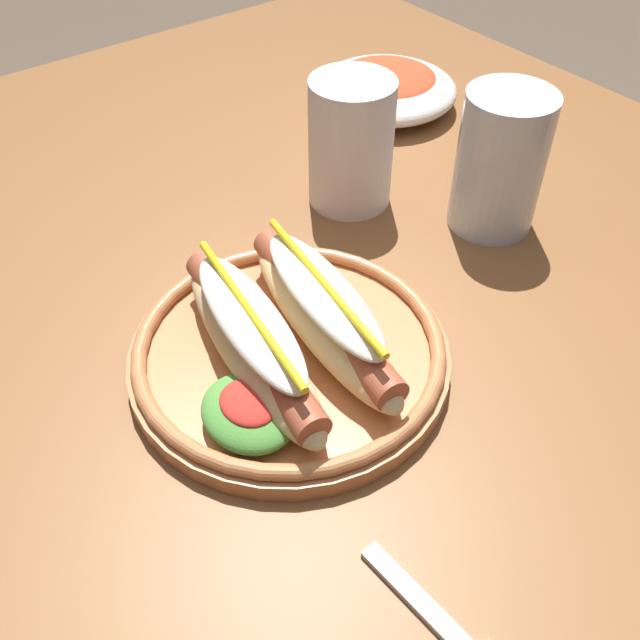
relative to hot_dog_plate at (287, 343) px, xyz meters
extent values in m
plane|color=brown|center=(-0.03, 0.11, -0.77)|extent=(8.00, 8.00, 0.00)
cube|color=brown|center=(-0.03, 0.11, -0.04)|extent=(1.23, 0.98, 0.04)
cylinder|color=brown|center=(-0.55, 0.51, -0.41)|extent=(0.06, 0.06, 0.70)
cylinder|color=#B77042|center=(0.00, 0.00, -0.02)|extent=(0.25, 0.25, 0.02)
torus|color=#B77042|center=(0.00, 0.00, -0.01)|extent=(0.24, 0.24, 0.01)
ellipsoid|color=#E0C184|center=(-0.01, -0.03, 0.01)|extent=(0.22, 0.08, 0.04)
cylinder|color=#9E4C33|center=(-0.01, -0.03, 0.02)|extent=(0.20, 0.06, 0.03)
ellipsoid|color=silver|center=(-0.01, -0.03, 0.04)|extent=(0.16, 0.07, 0.02)
cylinder|color=yellow|center=(-0.01, -0.03, 0.05)|extent=(0.17, 0.03, 0.01)
ellipsoid|color=#E0C184|center=(0.00, 0.03, 0.01)|extent=(0.22, 0.08, 0.04)
cylinder|color=#9E4C33|center=(0.00, 0.03, 0.02)|extent=(0.20, 0.06, 0.03)
ellipsoid|color=silver|center=(0.00, 0.03, 0.04)|extent=(0.16, 0.07, 0.02)
cylinder|color=yellow|center=(0.00, 0.03, 0.05)|extent=(0.17, 0.03, 0.01)
ellipsoid|color=#4C8C38|center=(0.04, -0.06, 0.00)|extent=(0.07, 0.06, 0.02)
ellipsoid|color=red|center=(0.04, -0.06, 0.01)|extent=(0.04, 0.04, 0.01)
cube|color=silver|center=(0.20, -0.05, -0.02)|extent=(0.09, 0.02, 0.00)
cylinder|color=silver|center=(-0.04, 0.27, 0.04)|extent=(0.08, 0.08, 0.13)
cylinder|color=white|center=(-0.15, 0.18, 0.04)|extent=(0.08, 0.08, 0.13)
ellipsoid|color=silver|center=(-0.27, 0.34, 0.00)|extent=(0.17, 0.17, 0.04)
ellipsoid|color=#B74223|center=(-0.27, 0.34, 0.01)|extent=(0.12, 0.12, 0.02)
camera|label=1|loc=(0.31, -0.21, 0.38)|focal=39.46mm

